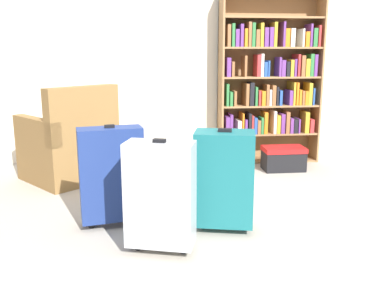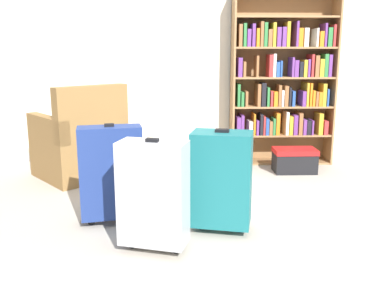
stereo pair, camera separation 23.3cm
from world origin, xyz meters
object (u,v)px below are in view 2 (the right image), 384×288
Objects in this scene: bookshelf at (283,79)px; armchair at (81,145)px; mug at (144,170)px; suitcase_teal at (222,179)px; suitcase_navy_blue at (111,172)px; storage_box at (295,160)px; suitcase_silver at (153,193)px.

bookshelf reaches higher than armchair.
suitcase_teal reaches higher than mug.
armchair reaches higher than suitcase_teal.
suitcase_navy_blue is at bearing -133.95° from bookshelf.
bookshelf is at bearing 16.80° from mug.
suitcase_silver reaches higher than storage_box.
bookshelf reaches higher than suitcase_teal.
suitcase_teal is at bearing -65.14° from mug.
storage_box is 2.08m from suitcase_navy_blue.
storage_box is at bearing 1.41° from mug.
armchair reaches higher than suitcase_silver.
armchair is 0.66m from mug.
mug is at bearing 83.91° from suitcase_navy_blue.
suitcase_teal is 0.52m from suitcase_silver.
mug is at bearing 114.86° from suitcase_teal.
storage_box is 0.59× the size of suitcase_navy_blue.
mug is at bearing -178.59° from storage_box.
bookshelf is 15.29× the size of mug.
suitcase_navy_blue is at bearing -142.92° from storage_box.
bookshelf is at bearing 98.15° from storage_box.
suitcase_navy_blue reaches higher than suitcase_teal.
armchair is 1.80m from suitcase_teal.
suitcase_navy_blue is 0.54m from suitcase_silver.
bookshelf is 0.88m from storage_box.
suitcase_navy_blue is (-1.59, -1.65, -0.53)m from bookshelf.
mug is 1.68m from suitcase_silver.
mug is 0.17× the size of suitcase_teal.
suitcase_navy_blue is 0.77m from suitcase_teal.
armchair is at bearing -174.98° from mug.
suitcase_teal is at bearing -46.76° from armchair.
suitcase_navy_blue is at bearing -96.09° from mug.
suitcase_navy_blue is at bearing 126.22° from suitcase_silver.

